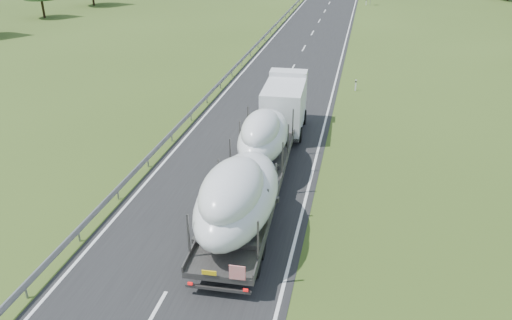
# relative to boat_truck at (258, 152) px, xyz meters

# --- Properties ---
(ground) EXTENTS (400.00, 400.00, 0.00)m
(ground) POSITION_rel_boat_truck_xyz_m (-1.88, -10.52, -2.36)
(ground) COLOR #354A18
(ground) RESTS_ON ground
(boat_truck) EXTENTS (3.71, 20.72, 4.37)m
(boat_truck) POSITION_rel_boat_truck_xyz_m (0.00, 0.00, 0.00)
(boat_truck) COLOR silver
(boat_truck) RESTS_ON ground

